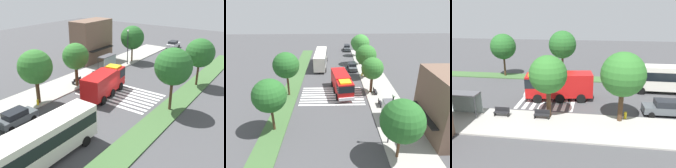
# 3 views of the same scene
# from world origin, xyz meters

# --- Properties ---
(ground_plane) EXTENTS (120.00, 120.00, 0.00)m
(ground_plane) POSITION_xyz_m (0.00, 0.00, 0.00)
(ground_plane) COLOR #424244
(sidewalk) EXTENTS (60.00, 5.58, 0.14)m
(sidewalk) POSITION_xyz_m (0.00, 8.77, 0.07)
(sidewalk) COLOR #9E9B93
(sidewalk) RESTS_ON ground_plane
(median_strip) EXTENTS (60.00, 3.00, 0.14)m
(median_strip) POSITION_xyz_m (0.00, -7.48, 0.07)
(median_strip) COLOR #3D6033
(median_strip) RESTS_ON ground_plane
(crosswalk) EXTENTS (6.75, 10.77, 0.01)m
(crosswalk) POSITION_xyz_m (0.84, 0.00, 0.01)
(crosswalk) COLOR silver
(crosswalk) RESTS_ON ground_plane
(fire_truck) EXTENTS (8.61, 3.84, 3.41)m
(fire_truck) POSITION_xyz_m (-0.23, 1.76, 1.93)
(fire_truck) COLOR #B71414
(fire_truck) RESTS_ON ground_plane
(parked_car_west) EXTENTS (4.82, 2.22, 1.80)m
(parked_car_west) POSITION_xyz_m (-30.30, 4.78, 0.92)
(parked_car_west) COLOR #474C51
(parked_car_west) RESTS_ON ground_plane
(parked_car_mid) EXTENTS (4.40, 2.08, 1.69)m
(parked_car_mid) POSITION_xyz_m (-12.27, 4.78, 0.87)
(parked_car_mid) COLOR #474C51
(parked_car_mid) RESTS_ON ground_plane
(transit_bus) EXTENTS (11.37, 2.94, 3.64)m
(transit_bus) POSITION_xyz_m (-14.96, -2.69, 2.16)
(transit_bus) COLOR silver
(transit_bus) RESTS_ON ground_plane
(bus_stop_shelter) EXTENTS (3.50, 1.40, 2.46)m
(bus_stop_shelter) POSITION_xyz_m (8.62, 7.60, 1.89)
(bus_stop_shelter) COLOR #4C4C51
(bus_stop_shelter) RESTS_ON sidewalk
(bench_near_shelter) EXTENTS (1.60, 0.50, 0.90)m
(bench_near_shelter) POSITION_xyz_m (4.62, 7.58, 0.59)
(bench_near_shelter) COLOR black
(bench_near_shelter) RESTS_ON sidewalk
(bench_west_of_shelter) EXTENTS (1.60, 0.50, 0.90)m
(bench_west_of_shelter) POSITION_xyz_m (0.35, 7.58, 0.59)
(bench_west_of_shelter) COLOR black
(bench_west_of_shelter) RESTS_ON sidewalk
(street_lamp) EXTENTS (0.36, 0.36, 6.43)m
(street_lamp) POSITION_xyz_m (13.24, 6.58, 3.92)
(street_lamp) COLOR #2D2D30
(street_lamp) RESTS_ON sidewalk
(storefront_building) EXTENTS (8.04, 4.82, 7.95)m
(storefront_building) POSITION_xyz_m (11.38, 13.56, 3.97)
(storefront_building) COLOR brown
(storefront_building) RESTS_ON ground_plane
(sidewalk_tree_far_west) EXTENTS (3.28, 3.28, 5.33)m
(sidewalk_tree_far_west) POSITION_xyz_m (-23.96, 6.98, 3.82)
(sidewalk_tree_far_west) COLOR #513823
(sidewalk_tree_far_west) RESTS_ON sidewalk
(sidewalk_tree_west) EXTENTS (4.41, 4.41, 7.40)m
(sidewalk_tree_west) POSITION_xyz_m (-16.11, 6.98, 5.31)
(sidewalk_tree_west) COLOR #47301E
(sidewalk_tree_west) RESTS_ON sidewalk
(sidewalk_tree_center) EXTENTS (4.27, 4.27, 6.89)m
(sidewalk_tree_center) POSITION_xyz_m (-7.43, 6.98, 4.87)
(sidewalk_tree_center) COLOR #47301E
(sidewalk_tree_center) RESTS_ON sidewalk
(sidewalk_tree_east) EXTENTS (3.82, 3.82, 6.39)m
(sidewalk_tree_east) POSITION_xyz_m (-0.25, 6.98, 4.58)
(sidewalk_tree_east) COLOR #47301E
(sidewalk_tree_east) RESTS_ON sidewalk
(sidewalk_tree_far_east) EXTENTS (4.47, 4.47, 6.82)m
(sidewalk_tree_far_east) POSITION_xyz_m (15.51, 6.98, 4.71)
(sidewalk_tree_far_east) COLOR #513823
(sidewalk_tree_far_east) RESTS_ON sidewalk
(median_tree_far_west) EXTENTS (4.35, 4.35, 7.58)m
(median_tree_far_west) POSITION_xyz_m (0.45, -7.48, 5.52)
(median_tree_far_west) COLOR #47301E
(median_tree_far_west) RESTS_ON median_strip
(median_tree_west) EXTENTS (4.16, 4.16, 6.98)m
(median_tree_west) POSITION_xyz_m (10.29, -7.48, 5.02)
(median_tree_west) COLOR #47301E
(median_tree_west) RESTS_ON median_strip
(fire_hydrant) EXTENTS (0.28, 0.28, 0.70)m
(fire_hydrant) POSITION_xyz_m (-8.03, 6.48, 0.49)
(fire_hydrant) COLOR gold
(fire_hydrant) RESTS_ON sidewalk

